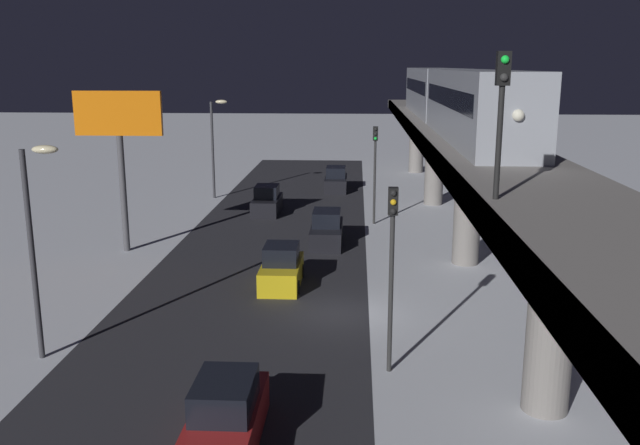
{
  "coord_description": "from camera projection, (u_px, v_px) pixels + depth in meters",
  "views": [
    {
      "loc": [
        -0.7,
        26.98,
        10.25
      ],
      "look_at": [
        1.32,
        -10.21,
        1.55
      ],
      "focal_mm": 37.96,
      "sensor_mm": 36.0,
      "label": 1
    }
  ],
  "objects": [
    {
      "name": "street_lamp_far",
      "position": [
        215.0,
        137.0,
        52.35
      ],
      "size": [
        1.35,
        0.44,
        7.65
      ],
      "color": "#38383D",
      "rests_on": "ground_plane"
    },
    {
      "name": "sedan_black_3",
      "position": [
        327.0,
        230.0,
        39.65
      ],
      "size": [
        1.8,
        4.76,
        1.97
      ],
      "rotation": [
        0.0,
        0.0,
        3.14
      ],
      "color": "black",
      "rests_on": "ground_plane"
    },
    {
      "name": "commercial_billboard",
      "position": [
        119.0,
        129.0,
        36.73
      ],
      "size": [
        4.8,
        0.36,
        8.9
      ],
      "color": "#4C4C51",
      "rests_on": "ground_plane"
    },
    {
      "name": "sedan_black",
      "position": [
        267.0,
        202.0,
        47.87
      ],
      "size": [
        1.8,
        4.31,
        1.97
      ],
      "color": "black",
      "rests_on": "ground_plane"
    },
    {
      "name": "avenue_asphalt",
      "position": [
        240.0,
        311.0,
        28.82
      ],
      "size": [
        11.0,
        93.89,
        0.01
      ],
      "primitive_type": "cube",
      "color": "#28282D",
      "rests_on": "ground_plane"
    },
    {
      "name": "sedan_black_2",
      "position": [
        336.0,
        181.0,
        56.61
      ],
      "size": [
        1.8,
        4.54,
        1.97
      ],
      "rotation": [
        0.0,
        0.0,
        3.14
      ],
      "color": "black",
      "rests_on": "ground_plane"
    },
    {
      "name": "subway_train",
      "position": [
        450.0,
        95.0,
        42.24
      ],
      "size": [
        2.94,
        36.87,
        3.4
      ],
      "color": "#999EA8",
      "rests_on": "elevated_railway"
    },
    {
      "name": "ground_plane",
      "position": [
        338.0,
        313.0,
        28.6
      ],
      "size": [
        240.0,
        240.0,
        0.0
      ],
      "primitive_type": "plane",
      "color": "silver"
    },
    {
      "name": "elevated_railway",
      "position": [
        500.0,
        181.0,
        26.96
      ],
      "size": [
        5.0,
        93.89,
        6.61
      ],
      "color": "gray",
      "rests_on": "ground_plane"
    },
    {
      "name": "traffic_light_mid",
      "position": [
        375.0,
        161.0,
        43.77
      ],
      "size": [
        0.32,
        0.44,
        6.4
      ],
      "color": "#2D2D2D",
      "rests_on": "ground_plane"
    },
    {
      "name": "rail_signal",
      "position": [
        502.0,
        100.0,
        18.17
      ],
      "size": [
        0.36,
        0.41,
        4.0
      ],
      "color": "black",
      "rests_on": "elevated_railway"
    },
    {
      "name": "sedan_red",
      "position": [
        225.0,
        419.0,
        18.48
      ],
      "size": [
        1.8,
        4.76,
        1.97
      ],
      "rotation": [
        0.0,
        0.0,
        3.14
      ],
      "color": "#A51E1E",
      "rests_on": "ground_plane"
    },
    {
      "name": "street_lamp_near",
      "position": [
        36.0,
        227.0,
        23.18
      ],
      "size": [
        1.35,
        0.44,
        7.65
      ],
      "color": "#38383D",
      "rests_on": "ground_plane"
    },
    {
      "name": "traffic_light_near",
      "position": [
        392.0,
        253.0,
        22.25
      ],
      "size": [
        0.32,
        0.44,
        6.4
      ],
      "color": "#2D2D2D",
      "rests_on": "ground_plane"
    },
    {
      "name": "sedan_yellow",
      "position": [
        282.0,
        269.0,
        32.12
      ],
      "size": [
        1.91,
        4.12,
        1.97
      ],
      "rotation": [
        0.0,
        0.0,
        3.14
      ],
      "color": "gold",
      "rests_on": "ground_plane"
    }
  ]
}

